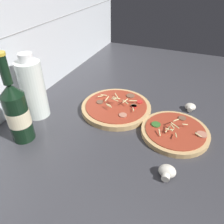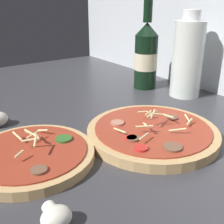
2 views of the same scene
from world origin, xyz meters
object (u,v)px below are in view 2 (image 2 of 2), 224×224
(pizza_near, at_px, (31,155))
(pizza_far, at_px, (152,132))
(beer_bottle, at_px, (146,55))
(oil_bottle, at_px, (187,58))
(mushroom_right, at_px, (56,217))

(pizza_near, relative_size, pizza_far, 0.84)
(pizza_near, bearing_deg, beer_bottle, 114.58)
(beer_bottle, height_order, oil_bottle, beer_bottle)
(pizza_near, height_order, beer_bottle, beer_bottle)
(oil_bottle, height_order, mushroom_right, oil_bottle)
(pizza_near, distance_m, mushroom_right, 0.17)
(pizza_near, bearing_deg, pizza_far, 75.65)
(pizza_near, distance_m, beer_bottle, 0.51)
(beer_bottle, bearing_deg, oil_bottle, 18.21)
(pizza_near, bearing_deg, oil_bottle, 99.33)
(beer_bottle, bearing_deg, pizza_far, -39.28)
(beer_bottle, xyz_separation_m, oil_bottle, (0.13, 0.04, 0.01))
(pizza_near, bearing_deg, mushroom_right, -10.45)
(oil_bottle, bearing_deg, pizza_far, -61.49)
(pizza_near, xyz_separation_m, beer_bottle, (-0.21, 0.46, 0.09))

